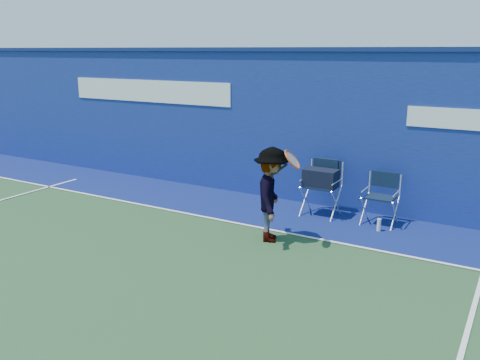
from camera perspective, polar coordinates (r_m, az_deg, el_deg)
The scene contains 8 objects.
ground at distance 7.11m, azimuth -17.19°, elevation -11.52°, with size 80.00×80.00×0.00m, color #264827.
stadium_wall at distance 10.71m, azimuth 2.96°, elevation 6.46°, with size 24.00×0.50×3.08m.
out_of_bounds_strip at distance 10.11m, azimuth -0.00°, elevation -3.01°, with size 24.00×1.80×0.01m, color navy.
court_lines at distance 7.48m, azimuth -13.80°, elevation -9.84°, with size 24.00×12.00×0.01m.
directors_chair_left at distance 9.62m, azimuth 9.08°, elevation -1.39°, with size 0.61×0.57×1.04m.
directors_chair_right at distance 9.39m, azimuth 15.42°, elevation -3.11°, with size 0.55×0.49×0.92m.
water_bottle at distance 9.07m, azimuth 15.33°, elevation -4.90°, with size 0.07×0.07×0.23m, color white.
tennis_player at distance 8.18m, azimuth 3.58°, elevation -1.64°, with size 1.02×1.14×1.57m.
Camera 1 is at (4.84, -4.23, 3.04)m, focal length 38.00 mm.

